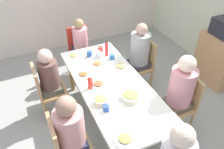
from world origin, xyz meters
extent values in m
plane|color=#969894|center=(0.00, 0.00, 0.00)|extent=(6.01, 6.01, 0.00)
cube|color=white|center=(0.00, 0.00, 0.70)|extent=(2.07, 0.87, 0.04)
cylinder|color=#A7844D|center=(-0.93, -0.33, 0.34)|extent=(0.07, 0.07, 0.68)
cylinder|color=#B08849|center=(-0.93, 0.33, 0.34)|extent=(0.07, 0.07, 0.68)
cylinder|color=tan|center=(0.93, 0.33, 0.34)|extent=(0.07, 0.07, 0.68)
cube|color=tan|center=(0.52, 0.73, 0.44)|extent=(0.40, 0.40, 0.04)
cylinder|color=tan|center=(0.69, 0.90, 0.21)|extent=(0.04, 0.04, 0.43)
cylinder|color=tan|center=(0.35, 0.90, 0.21)|extent=(0.04, 0.04, 0.43)
cylinder|color=tan|center=(0.69, 0.56, 0.21)|extent=(0.04, 0.04, 0.43)
cylinder|color=tan|center=(0.35, 0.56, 0.21)|extent=(0.04, 0.04, 0.43)
cube|color=tan|center=(0.52, 0.91, 0.68)|extent=(0.38, 0.04, 0.45)
cylinder|color=brown|center=(0.60, 0.63, 0.23)|extent=(0.09, 0.09, 0.45)
cylinder|color=brown|center=(0.44, 0.63, 0.23)|extent=(0.09, 0.09, 0.45)
cube|color=brown|center=(0.52, 0.73, 0.50)|extent=(0.30, 0.30, 0.10)
cylinder|color=#D28895|center=(0.52, 0.73, 0.80)|extent=(0.32, 0.32, 0.51)
sphere|color=beige|center=(0.52, 0.73, 1.15)|extent=(0.21, 0.21, 0.21)
cube|color=#AF2625|center=(-1.33, 0.00, 0.44)|extent=(0.40, 0.40, 0.04)
cylinder|color=#B6262D|center=(-1.50, 0.17, 0.21)|extent=(0.04, 0.04, 0.43)
cylinder|color=#B03420|center=(-1.50, -0.17, 0.21)|extent=(0.04, 0.04, 0.43)
cylinder|color=red|center=(-1.16, 0.17, 0.21)|extent=(0.04, 0.04, 0.43)
cylinder|color=#B13524|center=(-1.16, -0.17, 0.21)|extent=(0.04, 0.04, 0.43)
cube|color=red|center=(-1.51, 0.00, 0.68)|extent=(0.04, 0.38, 0.45)
cylinder|color=#2F3B4E|center=(-1.23, 0.08, 0.23)|extent=(0.09, 0.09, 0.45)
cylinder|color=#373A4E|center=(-1.23, -0.08, 0.23)|extent=(0.09, 0.09, 0.45)
cube|color=#2B364C|center=(-1.33, 0.00, 0.50)|extent=(0.30, 0.30, 0.10)
cylinder|color=pink|center=(-1.33, 0.00, 0.75)|extent=(0.26, 0.26, 0.40)
sphere|color=#9C8359|center=(-1.33, 0.00, 1.03)|extent=(0.17, 0.17, 0.17)
cube|color=tan|center=(0.52, -0.73, 0.44)|extent=(0.40, 0.40, 0.04)
cylinder|color=tan|center=(0.35, -0.56, 0.21)|extent=(0.04, 0.04, 0.43)
cube|color=tan|center=(0.52, -0.91, 0.68)|extent=(0.38, 0.04, 0.45)
cylinder|color=navy|center=(0.44, -0.63, 0.23)|extent=(0.09, 0.09, 0.45)
cube|color=navy|center=(0.52, -0.73, 0.50)|extent=(0.30, 0.30, 0.10)
cylinder|color=#D59594|center=(0.52, -0.73, 0.77)|extent=(0.32, 0.32, 0.44)
sphere|color=#9F7865|center=(0.52, -0.73, 1.08)|extent=(0.21, 0.21, 0.21)
cube|color=tan|center=(-0.52, 0.73, 0.44)|extent=(0.40, 0.40, 0.04)
cylinder|color=tan|center=(-0.35, 0.90, 0.21)|extent=(0.04, 0.04, 0.43)
cylinder|color=tan|center=(-0.69, 0.90, 0.21)|extent=(0.04, 0.04, 0.43)
cylinder|color=tan|center=(-0.35, 0.56, 0.21)|extent=(0.04, 0.04, 0.43)
cylinder|color=tan|center=(-0.69, 0.56, 0.21)|extent=(0.04, 0.04, 0.43)
cube|color=tan|center=(-0.52, 0.91, 0.68)|extent=(0.38, 0.04, 0.45)
cylinder|color=#36493F|center=(-0.44, 0.63, 0.23)|extent=(0.09, 0.09, 0.45)
cylinder|color=#48423D|center=(-0.60, 0.63, 0.23)|extent=(0.09, 0.09, 0.45)
cube|color=#3A3743|center=(-0.52, 0.73, 0.50)|extent=(0.30, 0.30, 0.10)
cylinder|color=#9FA2A5|center=(-0.52, 0.73, 0.80)|extent=(0.31, 0.31, 0.51)
sphere|color=tan|center=(-0.52, 0.73, 1.14)|extent=(0.18, 0.18, 0.18)
sphere|color=beige|center=(1.33, 0.00, 1.19)|extent=(0.21, 0.21, 0.21)
cube|color=tan|center=(-0.52, -0.73, 0.44)|extent=(0.40, 0.40, 0.04)
cylinder|color=tan|center=(-0.69, -0.90, 0.21)|extent=(0.04, 0.04, 0.43)
cylinder|color=tan|center=(-0.35, -0.90, 0.21)|extent=(0.04, 0.04, 0.43)
cylinder|color=tan|center=(-0.69, -0.56, 0.21)|extent=(0.04, 0.04, 0.43)
cylinder|color=tan|center=(-0.35, -0.56, 0.21)|extent=(0.04, 0.04, 0.43)
cube|color=tan|center=(-0.52, -0.91, 0.68)|extent=(0.38, 0.04, 0.45)
cylinder|color=brown|center=(-0.60, -0.63, 0.23)|extent=(0.09, 0.09, 0.45)
cylinder|color=brown|center=(-0.44, -0.63, 0.23)|extent=(0.09, 0.09, 0.45)
cube|color=#504F43|center=(-0.52, -0.73, 0.50)|extent=(0.30, 0.30, 0.10)
cylinder|color=brown|center=(-0.52, -0.73, 0.76)|extent=(0.27, 0.27, 0.42)
sphere|color=beige|center=(-0.52, -0.73, 1.05)|extent=(0.20, 0.20, 0.20)
cylinder|color=white|center=(-0.05, -0.18, 0.73)|extent=(0.24, 0.24, 0.01)
ellipsoid|color=#A2613C|center=(-0.05, -0.18, 0.75)|extent=(0.13, 0.13, 0.02)
cylinder|color=white|center=(-0.29, 0.28, 0.73)|extent=(0.26, 0.26, 0.01)
ellipsoid|color=tan|center=(-0.29, 0.28, 0.75)|extent=(0.14, 0.14, 0.02)
cylinder|color=white|center=(-0.49, -0.02, 0.73)|extent=(0.22, 0.22, 0.01)
ellipsoid|color=#A36B3C|center=(-0.49, -0.02, 0.75)|extent=(0.12, 0.12, 0.02)
cylinder|color=white|center=(-0.33, -0.29, 0.73)|extent=(0.22, 0.22, 0.01)
ellipsoid|color=#A06134|center=(-0.33, -0.29, 0.75)|extent=(0.12, 0.12, 0.02)
cylinder|color=silver|center=(0.88, -0.26, 0.73)|extent=(0.25, 0.25, 0.01)
ellipsoid|color=tan|center=(0.88, -0.26, 0.75)|extent=(0.14, 0.14, 0.02)
cylinder|color=silver|center=(-0.86, -0.27, 0.73)|extent=(0.22, 0.22, 0.01)
ellipsoid|color=tan|center=(-0.86, -0.27, 0.75)|extent=(0.12, 0.12, 0.02)
cylinder|color=beige|center=(0.37, 0.08, 0.76)|extent=(0.24, 0.24, 0.07)
ellipsoid|color=#919F54|center=(0.37, 0.08, 0.79)|extent=(0.19, 0.19, 0.04)
cylinder|color=beige|center=(0.28, -0.28, 0.76)|extent=(0.18, 0.18, 0.07)
ellipsoid|color=#D1BA5B|center=(0.28, -0.28, 0.79)|extent=(0.14, 0.14, 0.04)
cylinder|color=#2F52A6|center=(0.42, -0.27, 0.76)|extent=(0.07, 0.07, 0.07)
torus|color=#3157A7|center=(0.47, -0.27, 0.76)|extent=(0.05, 0.01, 0.05)
cylinder|color=white|center=(-0.70, 0.08, 0.77)|extent=(0.09, 0.09, 0.09)
torus|color=white|center=(-0.64, 0.08, 0.77)|extent=(0.05, 0.01, 0.05)
cylinder|color=#2A4FA7|center=(-0.77, -0.04, 0.76)|extent=(0.08, 0.08, 0.08)
torus|color=#2D5FA5|center=(-0.72, -0.04, 0.76)|extent=(0.05, 0.01, 0.05)
cylinder|color=#D5463D|center=(-0.83, 0.18, 0.76)|extent=(0.09, 0.09, 0.08)
torus|color=#CE4B41|center=(-0.77, 0.18, 0.76)|extent=(0.05, 0.01, 0.05)
cylinder|color=#30619F|center=(-0.55, 0.25, 0.76)|extent=(0.08, 0.08, 0.07)
torus|color=#3657A1|center=(-0.49, 0.25, 0.76)|extent=(0.05, 0.01, 0.05)
cylinder|color=red|center=(-0.67, 0.22, 0.83)|extent=(0.05, 0.05, 0.22)
cone|color=red|center=(-0.67, 0.22, 0.96)|extent=(0.05, 0.05, 0.03)
cylinder|color=black|center=(-0.67, 0.22, 0.98)|extent=(0.03, 0.03, 0.01)
cylinder|color=red|center=(-0.03, -0.29, 0.80)|extent=(0.07, 0.07, 0.15)
cone|color=red|center=(-0.03, -0.29, 0.89)|extent=(0.06, 0.06, 0.03)
cylinder|color=silver|center=(-0.03, -0.29, 0.91)|extent=(0.03, 0.03, 0.01)
cube|color=tan|center=(-0.12, 2.14, 0.45)|extent=(0.70, 0.44, 0.90)
camera|label=1|loc=(2.11, -0.98, 2.65)|focal=36.05mm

